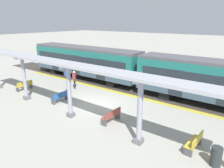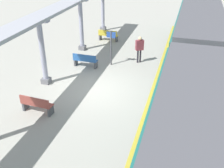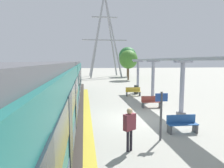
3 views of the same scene
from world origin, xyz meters
TOP-DOWN VIEW (x-y plane):
  - ground_plane at (0.00, 0.00)m, footprint 176.00×176.00m
  - tactile_edge_strip at (-3.06, 0.00)m, footprint 0.49×26.32m
  - trackbed at (-4.90, 0.00)m, footprint 3.20×38.32m
  - train_near_carriage at (-4.90, -6.16)m, footprint 2.65×13.88m
  - canopy_pillar_nearest at (2.85, -10.06)m, footprint 1.10×0.44m
  - canopy_pillar_second at (2.85, -5.24)m, footprint 1.10×0.44m
  - canopy_pillar_third at (2.85, 0.07)m, footprint 1.10×0.44m
  - canopy_beam at (2.85, 0.12)m, footprint 1.20×21.16m
  - bench_near_end at (1.84, 2.78)m, footprint 1.52×0.53m
  - bench_far_end at (1.56, -2.52)m, footprint 1.51×0.47m
  - bench_extra_slot at (1.64, -7.58)m, footprint 1.51×0.48m
  - platform_info_sign at (0.13, -3.31)m, footprint 0.56×0.10m
  - passenger_waiting_near_edge at (-1.49, -4.15)m, footprint 0.54×0.45m

SIDE VIEW (x-z plane):
  - ground_plane at x=0.00m, z-range 0.00..0.00m
  - trackbed at x=-4.90m, z-range 0.00..0.01m
  - tactile_edge_strip at x=-3.06m, z-range 0.00..0.01m
  - bench_near_end at x=1.84m, z-range 0.01..0.87m
  - bench_far_end at x=1.56m, z-range 0.01..0.87m
  - bench_extra_slot at x=1.64m, z-range 0.01..0.87m
  - passenger_waiting_near_edge at x=-1.49m, z-range 0.22..1.95m
  - platform_info_sign at x=0.13m, z-range 0.23..2.43m
  - canopy_pillar_nearest at x=2.85m, z-range 0.03..3.58m
  - canopy_pillar_second at x=2.85m, z-range 0.03..3.58m
  - canopy_pillar_third at x=2.85m, z-range 0.03..3.58m
  - train_near_carriage at x=-4.90m, z-range 0.09..3.57m
  - canopy_beam at x=2.85m, z-range 3.55..3.71m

